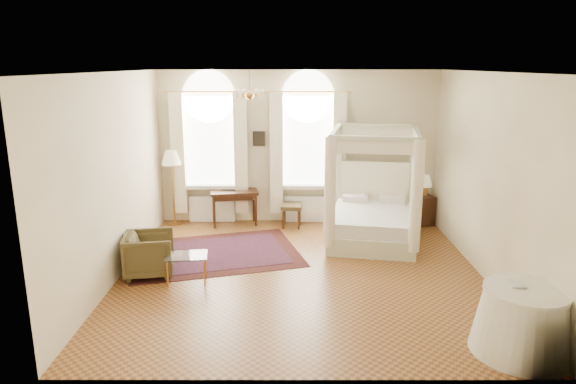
# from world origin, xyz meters

# --- Properties ---
(ground) EXTENTS (6.00, 6.00, 0.00)m
(ground) POSITION_xyz_m (0.00, 0.00, 0.00)
(ground) COLOR #905C29
(ground) RESTS_ON ground
(room_walls) EXTENTS (6.00, 6.00, 6.00)m
(room_walls) POSITION_xyz_m (0.00, 0.00, 1.98)
(room_walls) COLOR #FFEEC2
(room_walls) RESTS_ON ground
(window_left) EXTENTS (1.62, 0.27, 3.29)m
(window_left) POSITION_xyz_m (-1.90, 2.87, 1.49)
(window_left) COLOR white
(window_left) RESTS_ON room_walls
(window_right) EXTENTS (1.62, 0.27, 3.29)m
(window_right) POSITION_xyz_m (0.20, 2.87, 1.49)
(window_right) COLOR white
(window_right) RESTS_ON room_walls
(chandelier) EXTENTS (0.51, 0.45, 0.50)m
(chandelier) POSITION_xyz_m (-0.90, 1.20, 2.91)
(chandelier) COLOR #B8813D
(chandelier) RESTS_ON room_walls
(wall_pictures) EXTENTS (2.54, 0.03, 0.39)m
(wall_pictures) POSITION_xyz_m (0.09, 2.97, 1.89)
(wall_pictures) COLOR black
(wall_pictures) RESTS_ON room_walls
(canopy_bed) EXTENTS (2.00, 2.31, 2.22)m
(canopy_bed) POSITION_xyz_m (1.43, 1.59, 0.50)
(canopy_bed) COLOR beige
(canopy_bed) RESTS_ON ground
(nightstand) EXTENTS (0.54, 0.51, 0.64)m
(nightstand) POSITION_xyz_m (2.70, 2.70, 0.32)
(nightstand) COLOR #3A1C10
(nightstand) RESTS_ON ground
(nightstand_lamp) EXTENTS (0.30, 0.30, 0.44)m
(nightstand_lamp) POSITION_xyz_m (2.74, 2.76, 0.94)
(nightstand_lamp) COLOR #B8813D
(nightstand_lamp) RESTS_ON nightstand
(writing_desk) EXTENTS (1.09, 0.69, 0.76)m
(writing_desk) POSITION_xyz_m (-1.39, 2.70, 0.65)
(writing_desk) COLOR #3A1C10
(writing_desk) RESTS_ON ground
(laptop) EXTENTS (0.31, 0.20, 0.02)m
(laptop) POSITION_xyz_m (-1.51, 2.77, 0.77)
(laptop) COLOR black
(laptop) RESTS_ON writing_desk
(stool) EXTENTS (0.47, 0.47, 0.50)m
(stool) POSITION_xyz_m (-0.14, 2.52, 0.42)
(stool) COLOR #473B1E
(stool) RESTS_ON ground
(armchair) EXTENTS (0.91, 0.89, 0.72)m
(armchair) POSITION_xyz_m (-2.52, -0.05, 0.36)
(armchair) COLOR #453A1D
(armchair) RESTS_ON ground
(coffee_table) EXTENTS (0.71, 0.54, 0.46)m
(coffee_table) POSITION_xyz_m (-1.85, -0.34, 0.41)
(coffee_table) COLOR white
(coffee_table) RESTS_ON ground
(floor_lamp) EXTENTS (0.42, 0.42, 1.64)m
(floor_lamp) POSITION_xyz_m (-2.70, 2.70, 1.40)
(floor_lamp) COLOR #B8813D
(floor_lamp) RESTS_ON ground
(oriental_rug) EXTENTS (3.51, 2.92, 0.01)m
(oriental_rug) POSITION_xyz_m (-1.58, 0.91, 0.01)
(oriental_rug) COLOR #3F160F
(oriental_rug) RESTS_ON ground
(side_table) EXTENTS (1.21, 1.21, 0.82)m
(side_table) POSITION_xyz_m (2.62, -2.41, 0.40)
(side_table) COLOR white
(side_table) RESTS_ON ground
(book) EXTENTS (0.20, 0.25, 0.02)m
(book) POSITION_xyz_m (2.46, -2.28, 0.83)
(book) COLOR black
(book) RESTS_ON side_table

